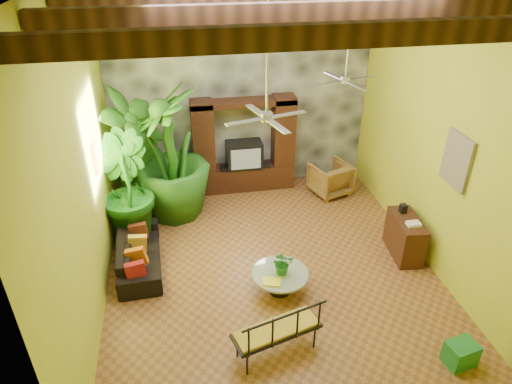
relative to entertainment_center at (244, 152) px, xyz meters
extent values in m
plane|color=brown|center=(0.00, -3.14, -0.97)|extent=(7.00, 7.00, 0.00)
cube|color=#B0BE2B|center=(0.00, 0.36, 1.53)|extent=(6.00, 0.02, 5.00)
cube|color=#B0BE2B|center=(-3.00, -3.14, 1.53)|extent=(0.02, 7.00, 5.00)
cube|color=#B0BE2B|center=(3.00, -3.14, 1.53)|extent=(0.02, 7.00, 5.00)
cube|color=#34363B|center=(0.00, 0.30, 1.53)|extent=(5.98, 0.10, 4.98)
cube|color=#3C2013|center=(0.00, -5.74, 3.81)|extent=(5.95, 0.16, 0.22)
cube|color=#3C2013|center=(0.00, -4.44, 3.81)|extent=(5.95, 0.16, 0.22)
cube|color=black|center=(0.00, 0.00, -0.67)|extent=(2.40, 0.50, 0.60)
cube|color=black|center=(-0.95, 0.00, 0.33)|extent=(0.50, 0.48, 2.00)
cube|color=black|center=(0.95, 0.00, 0.33)|extent=(0.50, 0.48, 2.00)
cube|color=black|center=(0.00, 0.00, 1.23)|extent=(2.40, 0.48, 0.12)
cube|color=black|center=(0.00, -0.02, -0.05)|extent=(0.85, 0.52, 0.62)
cube|color=#8C99A8|center=(0.00, -0.29, -0.05)|extent=(0.70, 0.02, 0.50)
cylinder|color=#ACABB0|center=(-0.20, -3.54, 3.13)|extent=(0.04, 0.04, 1.80)
cylinder|color=#ACABB0|center=(-0.20, -3.54, 2.23)|extent=(0.18, 0.18, 0.12)
cube|color=#ACABB0|center=(0.15, -3.44, 2.21)|extent=(0.58, 0.26, 0.01)
cube|color=#ACABB0|center=(-0.29, -3.19, 2.21)|extent=(0.26, 0.58, 0.01)
cube|color=#ACABB0|center=(-0.55, -3.63, 2.21)|extent=(0.58, 0.26, 0.01)
cube|color=#ACABB0|center=(-0.11, -3.88, 2.21)|extent=(0.26, 0.58, 0.01)
cylinder|color=#ACABB0|center=(1.60, -1.94, 3.13)|extent=(0.04, 0.04, 1.80)
cylinder|color=#ACABB0|center=(1.60, -1.94, 2.23)|extent=(0.18, 0.18, 0.12)
cube|color=#ACABB0|center=(1.95, -1.84, 2.21)|extent=(0.58, 0.26, 0.01)
cube|color=#ACABB0|center=(1.51, -1.59, 2.21)|extent=(0.26, 0.58, 0.01)
cube|color=#ACABB0|center=(1.25, -2.03, 2.21)|extent=(0.58, 0.26, 0.01)
cube|color=#ACABB0|center=(1.69, -2.28, 2.21)|extent=(0.26, 0.58, 0.01)
cube|color=yellow|center=(-2.96, -2.14, 1.13)|extent=(0.06, 0.32, 0.55)
cube|color=teal|center=(2.96, -3.74, 1.33)|extent=(0.06, 0.70, 0.90)
imported|color=black|center=(-2.44, -2.60, -0.68)|extent=(0.85, 2.00, 0.58)
imported|color=#925A35|center=(1.99, -0.61, -0.57)|extent=(1.06, 1.07, 0.78)
imported|color=#2B6A1C|center=(-2.41, -0.71, 0.47)|extent=(1.69, 1.83, 2.88)
imported|color=#175717|center=(-2.65, -1.63, 0.18)|extent=(1.55, 1.61, 2.29)
imported|color=#246019|center=(-1.71, -0.85, 0.49)|extent=(1.68, 1.68, 2.92)
cylinder|color=black|center=(0.02, -3.78, -0.79)|extent=(0.42, 0.42, 0.36)
cylinder|color=silver|center=(0.02, -3.78, -0.59)|extent=(0.99, 0.99, 0.04)
imported|color=#1D6A1C|center=(0.07, -3.78, -0.36)|extent=(0.39, 0.34, 0.42)
cube|color=yellow|center=(-0.18, -4.00, -0.55)|extent=(0.35, 0.29, 0.03)
cube|color=black|center=(-0.34, -5.10, -0.52)|extent=(1.40, 0.78, 0.05)
cube|color=gold|center=(-0.34, -5.10, -0.48)|extent=(1.33, 0.72, 0.06)
cube|color=black|center=(-0.34, -5.34, -0.25)|extent=(1.29, 0.39, 0.54)
cube|color=#3B1C12|center=(2.65, -3.18, -0.56)|extent=(0.54, 1.05, 0.81)
cube|color=#1F7735|center=(2.29, -5.78, -0.77)|extent=(0.49, 0.40, 0.38)
camera|label=1|loc=(-1.50, -9.75, 4.65)|focal=32.00mm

